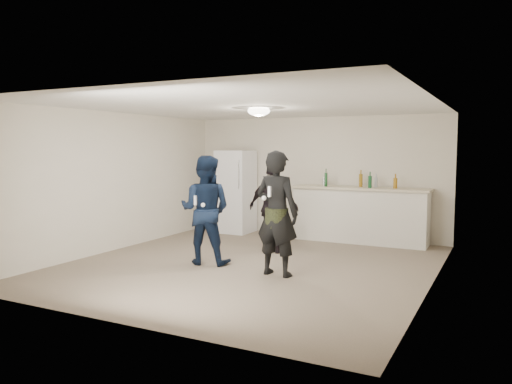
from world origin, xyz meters
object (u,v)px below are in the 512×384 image
at_px(fridge, 236,192).
at_px(man, 205,210).
at_px(spectator, 274,208).
at_px(shaker, 324,181).
at_px(woman, 277,213).
at_px(counter, 360,216).

relative_size(fridge, man, 1.03).
xyz_separation_m(fridge, spectator, (1.64, -1.57, -0.10)).
relative_size(shaker, woman, 0.09).
bearing_deg(spectator, shaker, -100.25).
bearing_deg(shaker, spectator, -101.14).
bearing_deg(counter, spectator, -124.09).
bearing_deg(counter, fridge, -178.54).
relative_size(man, woman, 0.95).
distance_m(shaker, spectator, 1.81).
xyz_separation_m(shaker, spectator, (-0.34, -1.73, -0.37)).
relative_size(counter, woman, 1.43).
bearing_deg(fridge, shaker, 4.72).
height_order(woman, spectator, woman).
xyz_separation_m(counter, fridge, (-2.75, -0.07, 0.38)).
distance_m(fridge, shaker, 2.01).
height_order(man, woman, woman).
height_order(counter, woman, woman).
bearing_deg(fridge, spectator, -43.70).
relative_size(fridge, spectator, 1.12).
xyz_separation_m(man, spectator, (0.62, 1.27, -0.07)).
distance_m(counter, woman, 3.12).
relative_size(shaker, man, 0.10).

